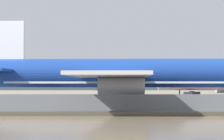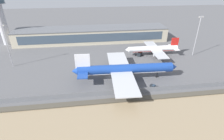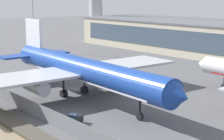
% 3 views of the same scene
% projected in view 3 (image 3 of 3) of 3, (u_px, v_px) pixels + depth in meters
% --- Properties ---
extents(ground_plane, '(500.00, 500.00, 0.00)m').
position_uv_depth(ground_plane, '(74.00, 89.00, 81.98)').
color(ground_plane, '#565659').
extents(perimeter_fence, '(280.00, 0.10, 2.58)m').
position_uv_depth(perimeter_fence, '(5.00, 95.00, 71.68)').
color(perimeter_fence, slate).
rests_on(perimeter_fence, ground).
extents(cargo_jet_blue, '(53.95, 46.54, 14.79)m').
position_uv_depth(cargo_jet_blue, '(81.00, 70.00, 74.00)').
color(cargo_jet_blue, '#193D93').
rests_on(cargo_jet_blue, ground).
extents(baggage_tug, '(2.85, 3.58, 1.80)m').
position_uv_depth(baggage_tug, '(74.00, 120.00, 59.16)').
color(baggage_tug, '#1E2328').
rests_on(baggage_tug, ground).
extents(terminal_building, '(120.43, 21.08, 11.12)m').
position_uv_depth(terminal_building, '(214.00, 40.00, 124.16)').
color(terminal_building, '#BCB299').
rests_on(terminal_building, ground).
extents(apron_light_mast_apron_west, '(3.20, 0.40, 24.75)m').
position_uv_depth(apron_light_mast_apron_west, '(33.00, 14.00, 133.92)').
color(apron_light_mast_apron_west, '#A8A8AD').
rests_on(apron_light_mast_apron_west, ground).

